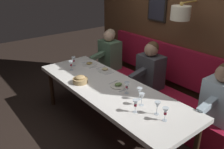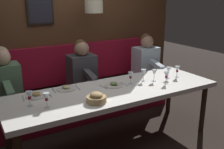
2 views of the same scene
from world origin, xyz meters
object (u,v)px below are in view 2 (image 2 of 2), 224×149
wine_glass_7 (143,73)px  bread_bowl (96,98)px  wine_glass_0 (154,73)px  diner_near (82,68)px  dining_table (114,94)px  wine_glass_6 (131,76)px  wine_glass_1 (168,70)px  wine_glass_2 (29,96)px  diner_nearest (146,58)px  diner_middle (4,79)px  wine_glass_4 (177,69)px  wine_glass_5 (166,75)px  wine_glass_3 (46,97)px

wine_glass_7 → bread_bowl: (-0.34, 0.89, -0.07)m
wine_glass_0 → diner_near: bearing=37.8°
dining_table → wine_glass_6: bearing=-76.3°
diner_near → wine_glass_1: bearing=-133.3°
wine_glass_2 → wine_glass_6: 1.31m
diner_near → wine_glass_6: size_ratio=4.82×
diner_nearest → wine_glass_0: size_ratio=4.82×
bread_bowl → wine_glass_2: bearing=67.9°
diner_nearest → diner_middle: (0.00, 2.30, 0.00)m
wine_glass_1 → wine_glass_6: same height
wine_glass_7 → wine_glass_0: bearing=-123.6°
diner_near → wine_glass_1: 1.27m
diner_nearest → wine_glass_2: 2.35m
wine_glass_7 → wine_glass_6: bearing=94.9°
diner_middle → wine_glass_6: (-0.81, -1.43, 0.04)m
wine_glass_4 → diner_near: bearing=49.8°
wine_glass_5 → bread_bowl: bearing=95.0°
wine_glass_0 → wine_glass_5: same height
wine_glass_0 → wine_glass_2: (0.00, 1.66, -0.00)m
bread_bowl → diner_nearest: bearing=-53.6°
diner_middle → wine_glass_5: size_ratio=4.82×
dining_table → wine_glass_5: 0.74m
wine_glass_7 → wine_glass_5: bearing=-142.9°
diner_middle → wine_glass_3: 1.04m
dining_table → diner_nearest: (0.88, -1.16, 0.14)m
wine_glass_5 → wine_glass_6: (0.23, 0.41, 0.00)m
wine_glass_4 → diner_nearest: bearing=-8.8°
diner_middle → wine_glass_4: 2.35m
dining_table → wine_glass_3: (-0.12, 0.88, 0.18)m
wine_glass_4 → wine_glass_7: (0.11, 0.51, 0.00)m
diner_nearest → diner_near: same height
dining_table → wine_glass_2: wine_glass_2 is taller
wine_glass_2 → wine_glass_7: (0.08, -1.54, 0.00)m
diner_middle → wine_glass_2: size_ratio=4.82×
wine_glass_0 → bread_bowl: 1.04m
wine_glass_1 → wine_glass_2: size_ratio=1.00×
wine_glass_1 → wine_glass_4: size_ratio=1.00×
diner_middle → wine_glass_2: 0.88m
diner_near → wine_glass_2: diner_near is taller
wine_glass_4 → bread_bowl: 1.42m
wine_glass_0 → wine_glass_4: 0.39m
diner_near → dining_table: bearing=-177.1°
wine_glass_3 → wine_glass_4: size_ratio=1.00×
wine_glass_1 → diner_near: bearing=46.7°
wine_glass_0 → wine_glass_4: same height
diner_nearest → wine_glass_6: (-0.81, 0.87, 0.04)m
wine_glass_6 → bread_bowl: (-0.32, 0.67, -0.07)m
wine_glass_3 → wine_glass_7: same height
wine_glass_5 → diner_near: bearing=35.5°
diner_middle → wine_glass_7: (-0.79, -1.65, 0.04)m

